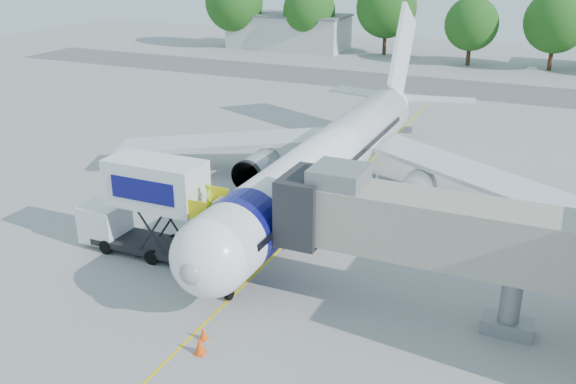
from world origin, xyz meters
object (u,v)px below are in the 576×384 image
at_px(aircraft, 331,158).
at_px(jet_bridge, 412,226).
at_px(catering_hiloader, 148,207).
at_px(ground_tug, 159,361).

distance_m(aircraft, jet_bridge, 13.77).
xyz_separation_m(jet_bridge, catering_hiloader, (-14.27, -0.00, -1.59)).
height_order(aircraft, jet_bridge, aircraft).
height_order(aircraft, catering_hiloader, aircraft).
bearing_deg(aircraft, jet_bridge, -54.30).
xyz_separation_m(jet_bridge, ground_tug, (-7.65, -8.75, -3.60)).
bearing_deg(ground_tug, catering_hiloader, 111.02).
relative_size(aircraft, jet_bridge, 2.71).
height_order(jet_bridge, ground_tug, jet_bridge).
relative_size(jet_bridge, catering_hiloader, 1.64).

